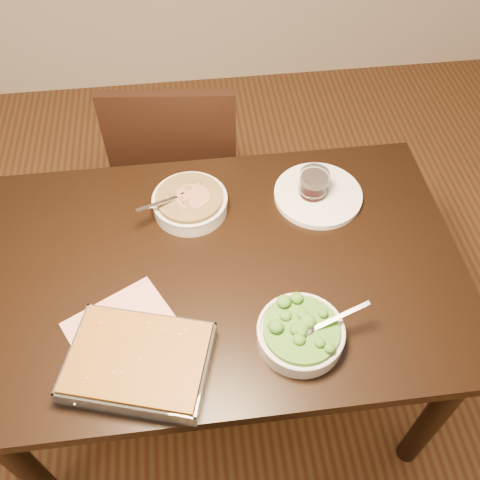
# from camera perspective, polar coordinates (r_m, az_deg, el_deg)

# --- Properties ---
(ground) EXTENTS (4.00, 4.00, 0.00)m
(ground) POSITION_cam_1_polar(r_m,az_deg,el_deg) (2.19, -1.55, -14.36)
(ground) COLOR #4C2415
(ground) RESTS_ON ground
(table) EXTENTS (1.40, 0.90, 0.75)m
(table) POSITION_cam_1_polar(r_m,az_deg,el_deg) (1.61, -2.05, -4.73)
(table) COLOR black
(table) RESTS_ON ground
(magazine_a) EXTENTS (0.32, 0.30, 0.01)m
(magazine_a) POSITION_cam_1_polar(r_m,az_deg,el_deg) (1.46, -12.60, -8.88)
(magazine_a) COLOR #BB3543
(magazine_a) RESTS_ON table
(coaster) EXTENTS (0.10, 0.10, 0.00)m
(coaster) POSITION_cam_1_polar(r_m,az_deg,el_deg) (1.72, 7.64, 4.58)
(coaster) COLOR white
(coaster) RESTS_ON table
(stew_bowl) EXTENTS (0.24, 0.23, 0.09)m
(stew_bowl) POSITION_cam_1_polar(r_m,az_deg,el_deg) (1.66, -5.36, 4.05)
(stew_bowl) COLOR silver
(stew_bowl) RESTS_ON table
(broccoli_bowl) EXTENTS (0.26, 0.23, 0.09)m
(broccoli_bowl) POSITION_cam_1_polar(r_m,az_deg,el_deg) (1.39, 6.49, -9.84)
(broccoli_bowl) COLOR silver
(broccoli_bowl) RESTS_ON table
(baking_dish) EXTENTS (0.40, 0.34, 0.06)m
(baking_dish) POSITION_cam_1_polar(r_m,az_deg,el_deg) (1.37, -10.74, -12.62)
(baking_dish) COLOR silver
(baking_dish) RESTS_ON table
(wine_tumbler) EXTENTS (0.09, 0.09, 0.10)m
(wine_tumbler) POSITION_cam_1_polar(r_m,az_deg,el_deg) (1.68, 7.84, 5.86)
(wine_tumbler) COLOR black
(wine_tumbler) RESTS_ON coaster
(dinner_plate) EXTENTS (0.28, 0.28, 0.02)m
(dinner_plate) POSITION_cam_1_polar(r_m,az_deg,el_deg) (1.72, 8.31, 4.78)
(dinner_plate) COLOR white
(dinner_plate) RESTS_ON table
(chair_far) EXTENTS (0.50, 0.50, 0.96)m
(chair_far) POSITION_cam_1_polar(r_m,az_deg,el_deg) (2.13, -6.59, 7.93)
(chair_far) COLOR black
(chair_far) RESTS_ON ground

